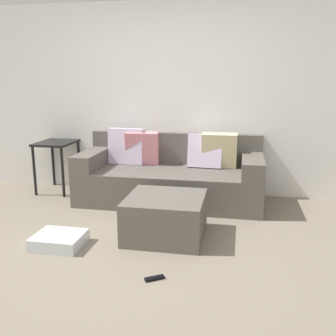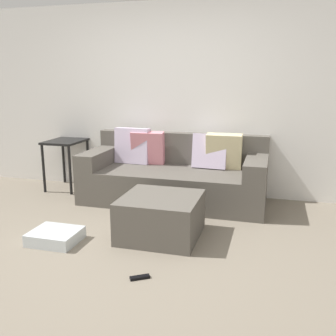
% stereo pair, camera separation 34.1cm
% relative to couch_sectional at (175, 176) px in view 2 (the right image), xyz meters
% --- Properties ---
extents(ground_plane, '(7.87, 7.87, 0.00)m').
position_rel_couch_sectional_xyz_m(ground_plane, '(-0.12, -1.62, -0.32)').
color(ground_plane, slate).
extents(wall_back, '(6.06, 0.10, 2.50)m').
position_rel_couch_sectional_xyz_m(wall_back, '(-0.12, 0.46, 0.93)').
color(wall_back, white).
rests_on(wall_back, ground_plane).
extents(couch_sectional, '(2.27, 0.95, 0.89)m').
position_rel_couch_sectional_xyz_m(couch_sectional, '(0.00, 0.00, 0.00)').
color(couch_sectional, '#59544C').
rests_on(couch_sectional, ground_plane).
extents(ottoman, '(0.75, 0.73, 0.41)m').
position_rel_couch_sectional_xyz_m(ottoman, '(0.16, -1.15, -0.12)').
color(ottoman, '#59544C').
rests_on(ottoman, ground_plane).
extents(storage_bin, '(0.45, 0.39, 0.12)m').
position_rel_couch_sectional_xyz_m(storage_bin, '(-0.77, -1.56, -0.26)').
color(storage_bin, silver).
rests_on(storage_bin, ground_plane).
extents(side_table, '(0.47, 0.58, 0.69)m').
position_rel_couch_sectional_xyz_m(side_table, '(-1.62, 0.12, 0.25)').
color(side_table, black).
rests_on(side_table, ground_plane).
extents(remote_near_ottoman, '(0.16, 0.12, 0.02)m').
position_rel_couch_sectional_xyz_m(remote_near_ottoman, '(0.24, -1.99, -0.31)').
color(remote_near_ottoman, black).
rests_on(remote_near_ottoman, ground_plane).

